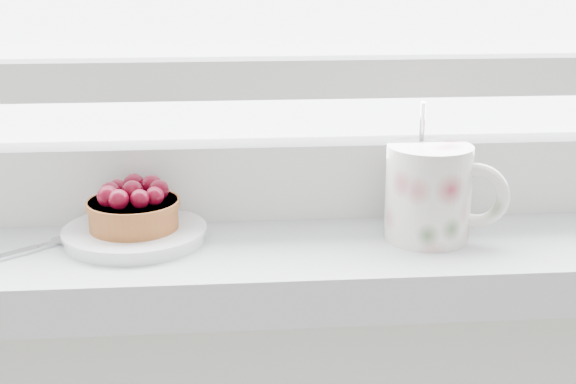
{
  "coord_description": "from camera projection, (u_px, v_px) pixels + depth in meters",
  "views": [
    {
      "loc": [
        -0.01,
        1.24,
        1.18
      ],
      "look_at": [
        0.04,
        1.88,
        0.99
      ],
      "focal_mm": 50.0,
      "sensor_mm": 36.0,
      "label": 1
    }
  ],
  "objects": [
    {
      "name": "saucer",
      "position": [
        135.0,
        234.0,
        0.69
      ],
      "size": [
        0.12,
        0.12,
        0.01
      ],
      "primitive_type": "cylinder",
      "color": "white",
      "rests_on": "windowsill"
    },
    {
      "name": "raspberry_tart",
      "position": [
        133.0,
        207.0,
        0.69
      ],
      "size": [
        0.08,
        0.08,
        0.04
      ],
      "color": "brown",
      "rests_on": "saucer"
    },
    {
      "name": "fork",
      "position": [
        20.0,
        252.0,
        0.66
      ],
      "size": [
        0.15,
        0.13,
        0.0
      ],
      "color": "silver",
      "rests_on": "windowsill"
    },
    {
      "name": "floral_mug",
      "position": [
        432.0,
        191.0,
        0.69
      ],
      "size": [
        0.11,
        0.1,
        0.12
      ],
      "color": "silver",
      "rests_on": "windowsill"
    }
  ]
}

